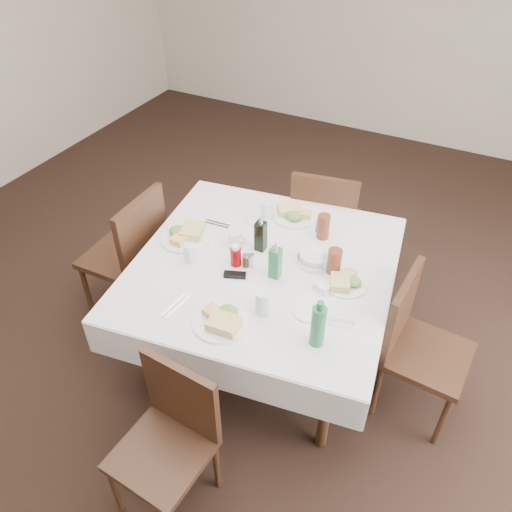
{
  "coord_description": "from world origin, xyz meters",
  "views": [
    {
      "loc": [
        1.16,
        -1.98,
        2.61
      ],
      "look_at": [
        0.17,
        -0.04,
        0.8
      ],
      "focal_mm": 35.0,
      "sensor_mm": 36.0,
      "label": 1
    }
  ],
  "objects_px": {
    "chair_south": "(171,432)",
    "coffee_mug": "(235,239)",
    "chair_east": "(415,339)",
    "green_bottle": "(318,325)",
    "ketchup_bottle": "(236,256)",
    "oil_cruet_green": "(275,262)",
    "water_s": "(263,303)",
    "bread_basket": "(315,258)",
    "water_n": "(267,211)",
    "chair_north": "(324,220)",
    "oil_cruet_dark": "(261,235)",
    "water_w": "(189,253)",
    "water_e": "(328,261)",
    "dining_table": "(263,273)",
    "chair_west": "(132,250)"
  },
  "relations": [
    {
      "from": "chair_east",
      "to": "water_w",
      "type": "bearing_deg",
      "value": -170.08
    },
    {
      "from": "chair_east",
      "to": "green_bottle",
      "type": "height_order",
      "value": "green_bottle"
    },
    {
      "from": "dining_table",
      "to": "water_s",
      "type": "xyz_separation_m",
      "value": [
        0.17,
        -0.34,
        0.14
      ]
    },
    {
      "from": "oil_cruet_green",
      "to": "water_s",
      "type": "bearing_deg",
      "value": -77.23
    },
    {
      "from": "chair_south",
      "to": "coffee_mug",
      "type": "height_order",
      "value": "chair_south"
    },
    {
      "from": "chair_south",
      "to": "oil_cruet_dark",
      "type": "bearing_deg",
      "value": 94.73
    },
    {
      "from": "water_n",
      "to": "ketchup_bottle",
      "type": "xyz_separation_m",
      "value": [
        0.04,
        -0.48,
        0.0
      ]
    },
    {
      "from": "water_w",
      "to": "chair_west",
      "type": "bearing_deg",
      "value": 167.92
    },
    {
      "from": "oil_cruet_dark",
      "to": "green_bottle",
      "type": "height_order",
      "value": "green_bottle"
    },
    {
      "from": "chair_north",
      "to": "chair_west",
      "type": "xyz_separation_m",
      "value": [
        -0.99,
        -0.91,
        0.01
      ]
    },
    {
      "from": "water_n",
      "to": "oil_cruet_green",
      "type": "xyz_separation_m",
      "value": [
        0.28,
        -0.47,
        0.04
      ]
    },
    {
      "from": "chair_east",
      "to": "water_n",
      "type": "height_order",
      "value": "chair_east"
    },
    {
      "from": "chair_north",
      "to": "oil_cruet_green",
      "type": "bearing_deg",
      "value": -87.25
    },
    {
      "from": "chair_south",
      "to": "water_e",
      "type": "xyz_separation_m",
      "value": [
        0.32,
        1.11,
        0.34
      ]
    },
    {
      "from": "dining_table",
      "to": "ketchup_bottle",
      "type": "distance_m",
      "value": 0.21
    },
    {
      "from": "chair_west",
      "to": "oil_cruet_green",
      "type": "distance_m",
      "value": 1.08
    },
    {
      "from": "chair_north",
      "to": "water_w",
      "type": "xyz_separation_m",
      "value": [
        -0.45,
        -1.03,
        0.28
      ]
    },
    {
      "from": "water_e",
      "to": "water_n",
      "type": "bearing_deg",
      "value": 151.16
    },
    {
      "from": "chair_north",
      "to": "chair_south",
      "type": "relative_size",
      "value": 1.1
    },
    {
      "from": "chair_north",
      "to": "water_e",
      "type": "relative_size",
      "value": 7.35
    },
    {
      "from": "ketchup_bottle",
      "to": "oil_cruet_dark",
      "type": "bearing_deg",
      "value": 71.96
    },
    {
      "from": "chair_north",
      "to": "water_n",
      "type": "bearing_deg",
      "value": -117.47
    },
    {
      "from": "water_s",
      "to": "water_e",
      "type": "distance_m",
      "value": 0.49
    },
    {
      "from": "water_n",
      "to": "water_s",
      "type": "distance_m",
      "value": 0.82
    },
    {
      "from": "green_bottle",
      "to": "coffee_mug",
      "type": "bearing_deg",
      "value": 145.36
    },
    {
      "from": "chair_north",
      "to": "chair_east",
      "type": "height_order",
      "value": "chair_north"
    },
    {
      "from": "chair_north",
      "to": "coffee_mug",
      "type": "height_order",
      "value": "chair_north"
    },
    {
      "from": "chair_north",
      "to": "dining_table",
      "type": "bearing_deg",
      "value": -93.88
    },
    {
      "from": "chair_south",
      "to": "water_e",
      "type": "distance_m",
      "value": 1.21
    },
    {
      "from": "water_e",
      "to": "coffee_mug",
      "type": "relative_size",
      "value": 1.0
    },
    {
      "from": "ketchup_bottle",
      "to": "oil_cruet_green",
      "type": "bearing_deg",
      "value": 2.49
    },
    {
      "from": "chair_west",
      "to": "coffee_mug",
      "type": "relative_size",
      "value": 7.57
    },
    {
      "from": "chair_north",
      "to": "coffee_mug",
      "type": "xyz_separation_m",
      "value": [
        -0.29,
        -0.77,
        0.26
      ]
    },
    {
      "from": "bread_basket",
      "to": "coffee_mug",
      "type": "xyz_separation_m",
      "value": [
        -0.49,
        -0.06,
        0.01
      ]
    },
    {
      "from": "water_e",
      "to": "water_w",
      "type": "bearing_deg",
      "value": -158.56
    },
    {
      "from": "water_s",
      "to": "chair_east",
      "type": "bearing_deg",
      "value": 28.81
    },
    {
      "from": "chair_south",
      "to": "oil_cruet_dark",
      "type": "distance_m",
      "value": 1.17
    },
    {
      "from": "ketchup_bottle",
      "to": "green_bottle",
      "type": "bearing_deg",
      "value": -28.1
    },
    {
      "from": "bread_basket",
      "to": "oil_cruet_green",
      "type": "height_order",
      "value": "oil_cruet_green"
    },
    {
      "from": "chair_south",
      "to": "water_w",
      "type": "bearing_deg",
      "value": 116.04
    },
    {
      "from": "water_s",
      "to": "water_w",
      "type": "xyz_separation_m",
      "value": [
        -0.55,
        0.18,
        -0.01
      ]
    },
    {
      "from": "chair_north",
      "to": "bread_basket",
      "type": "distance_m",
      "value": 0.78
    },
    {
      "from": "chair_west",
      "to": "water_e",
      "type": "height_order",
      "value": "chair_west"
    },
    {
      "from": "oil_cruet_dark",
      "to": "water_e",
      "type": "bearing_deg",
      "value": 0.6
    },
    {
      "from": "bread_basket",
      "to": "coffee_mug",
      "type": "relative_size",
      "value": 1.54
    },
    {
      "from": "chair_west",
      "to": "chair_east",
      "type": "bearing_deg",
      "value": 3.36
    },
    {
      "from": "water_w",
      "to": "oil_cruet_green",
      "type": "bearing_deg",
      "value": 11.88
    },
    {
      "from": "oil_cruet_dark",
      "to": "green_bottle",
      "type": "distance_m",
      "value": 0.76
    },
    {
      "from": "oil_cruet_dark",
      "to": "coffee_mug",
      "type": "xyz_separation_m",
      "value": [
        -0.16,
        -0.03,
        -0.07
      ]
    },
    {
      "from": "ketchup_bottle",
      "to": "green_bottle",
      "type": "distance_m",
      "value": 0.71
    }
  ]
}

